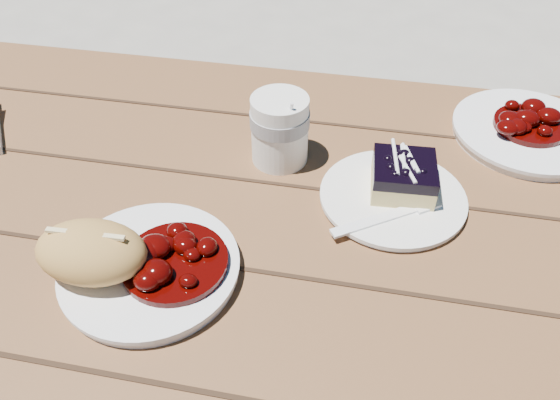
% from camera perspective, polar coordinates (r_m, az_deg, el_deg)
% --- Properties ---
extents(picnic_table, '(2.00, 1.55, 0.75)m').
position_cam_1_polar(picnic_table, '(0.91, -18.25, -7.31)').
color(picnic_table, brown).
rests_on(picnic_table, ground).
extents(main_plate, '(0.20, 0.20, 0.02)m').
position_cam_1_polar(main_plate, '(0.66, -13.37, -7.07)').
color(main_plate, white).
rests_on(main_plate, picnic_table).
extents(goulash_stew, '(0.12, 0.12, 0.04)m').
position_cam_1_polar(goulash_stew, '(0.64, -11.11, -5.50)').
color(goulash_stew, '#3B0302').
rests_on(goulash_stew, main_plate).
extents(bread_roll, '(0.13, 0.09, 0.07)m').
position_cam_1_polar(bread_roll, '(0.64, -19.11, -5.15)').
color(bread_roll, tan).
rests_on(bread_roll, main_plate).
extents(dessert_plate, '(0.19, 0.19, 0.01)m').
position_cam_1_polar(dessert_plate, '(0.75, 11.67, 0.22)').
color(dessert_plate, white).
rests_on(dessert_plate, picnic_table).
extents(blueberry_cake, '(0.09, 0.09, 0.05)m').
position_cam_1_polar(blueberry_cake, '(0.75, 12.77, 2.47)').
color(blueberry_cake, '#DCC578').
rests_on(blueberry_cake, dessert_plate).
extents(fork_dessert, '(0.15, 0.11, 0.00)m').
position_cam_1_polar(fork_dessert, '(0.71, 9.97, -2.08)').
color(fork_dessert, white).
rests_on(fork_dessert, dessert_plate).
extents(coffee_cup, '(0.08, 0.08, 0.10)m').
position_cam_1_polar(coffee_cup, '(0.78, -0.03, 7.34)').
color(coffee_cup, white).
rests_on(coffee_cup, picnic_table).
extents(second_plate, '(0.22, 0.22, 0.02)m').
position_cam_1_polar(second_plate, '(0.93, 24.41, 6.46)').
color(second_plate, white).
rests_on(second_plate, picnic_table).
extents(second_stew, '(0.11, 0.11, 0.04)m').
position_cam_1_polar(second_stew, '(0.92, 24.92, 7.91)').
color(second_stew, '#3B0302').
rests_on(second_stew, second_plate).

